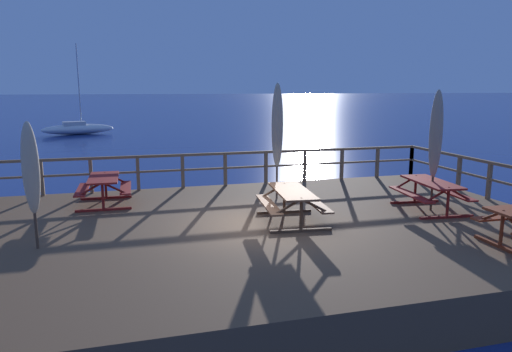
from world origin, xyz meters
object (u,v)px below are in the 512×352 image
picnic_table_mid_centre (292,199)px  sailboat_distant (78,128)px  patio_umbrella_short_front (436,135)px  picnic_table_front_right (104,185)px  patio_umbrella_tall_back_right (277,126)px  picnic_table_back_right (431,189)px  patio_umbrella_tall_back_left (31,169)px

picnic_table_mid_centre → sailboat_distant: 34.48m
sailboat_distant → patio_umbrella_short_front: bearing=-70.8°
picnic_table_front_right → sailboat_distant: sailboat_distant is taller
picnic_table_front_right → patio_umbrella_tall_back_right: bearing=-6.7°
picnic_table_back_right → picnic_table_front_right: (-8.17, 2.85, -0.01)m
picnic_table_front_right → sailboat_distant: 30.85m
picnic_table_back_right → picnic_table_mid_centre: same height
picnic_table_front_right → patio_umbrella_tall_back_left: 3.71m
patio_umbrella_tall_back_left → sailboat_distant: size_ratio=0.33×
patio_umbrella_tall_back_right → sailboat_distant: (-8.23, 31.19, -2.46)m
picnic_table_front_right → patio_umbrella_tall_back_right: size_ratio=0.54×
patio_umbrella_tall_back_right → picnic_table_mid_centre: bearing=-99.1°
picnic_table_back_right → patio_umbrella_tall_back_left: patio_umbrella_tall_back_left is taller
sailboat_distant → picnic_table_front_right: bearing=-83.5°
picnic_table_mid_centre → patio_umbrella_tall_back_right: size_ratio=0.65×
picnic_table_back_right → sailboat_distant: sailboat_distant is taller
patio_umbrella_short_front → sailboat_distant: size_ratio=0.40×
patio_umbrella_short_front → patio_umbrella_tall_back_left: size_ratio=1.23×
picnic_table_back_right → patio_umbrella_tall_back_left: (-9.31, -0.52, 1.04)m
picnic_table_mid_centre → patio_umbrella_tall_back_left: (-5.49, -0.45, 1.04)m
picnic_table_back_right → sailboat_distant: 35.47m
picnic_table_front_right → sailboat_distant: bearing=96.5°
patio_umbrella_tall_back_left → patio_umbrella_tall_back_right: bearing=25.6°
picnic_table_mid_centre → patio_umbrella_short_front: (3.84, 0.06, 1.40)m
picnic_table_back_right → patio_umbrella_short_front: patio_umbrella_short_front is taller
patio_umbrella_tall_back_right → picnic_table_back_right: bearing=-33.6°
picnic_table_back_right → patio_umbrella_tall_back_right: bearing=146.4°
picnic_table_back_right → picnic_table_mid_centre: bearing=-178.8°
picnic_table_back_right → patio_umbrella_tall_back_left: 9.38m
picnic_table_mid_centre → patio_umbrella_tall_back_right: 2.84m
picnic_table_mid_centre → picnic_table_front_right: 5.24m
patio_umbrella_tall_back_right → picnic_table_front_right: bearing=173.3°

